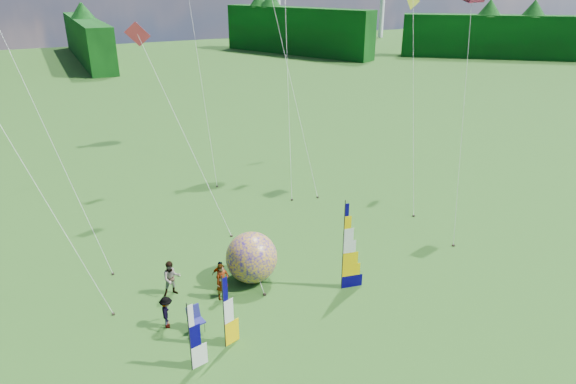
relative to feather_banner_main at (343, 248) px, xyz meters
name	(u,v)px	position (x,y,z in m)	size (l,w,h in m)	color
ground	(351,341)	(-1.71, -3.56, -2.29)	(220.00, 220.00, 0.00)	#3B832C
treeline_ring	(356,259)	(-1.71, -3.56, 1.71)	(210.00, 210.00, 8.00)	#0E5211
feather_banner_main	(343,248)	(0.00, 0.00, 0.00)	(1.24, 0.10, 4.58)	#050054
side_banner_left	(224,314)	(-6.58, -1.54, -0.64)	(0.93, 0.10, 3.31)	#FFC600
side_banner_far	(190,339)	(-8.20, -2.23, -0.80)	(0.89, 0.10, 2.98)	white
bol_inflatable	(252,257)	(-3.61, 2.69, -1.00)	(2.58, 2.58, 2.58)	#1F0B85
spectator_a	(222,282)	(-5.48, 1.83, -1.37)	(0.67, 0.44, 1.83)	#66594C
spectator_b	(171,278)	(-7.54, 3.20, -1.39)	(0.87, 0.43, 1.80)	#66594C
spectator_c	(167,312)	(-8.37, 0.86, -1.54)	(0.97, 0.36, 1.50)	#66594C
spectator_d	(221,276)	(-5.29, 2.58, -1.53)	(0.90, 0.37, 1.53)	#66594C
camp_chair	(196,320)	(-7.32, -0.01, -1.72)	(0.66, 0.66, 1.15)	navy
kite_whale	(287,54)	(4.88, 15.84, 6.72)	(4.12, 14.44, 18.01)	black
kite_rainbow_delta	(36,96)	(-11.83, 9.70, 6.49)	(7.99, 10.79, 17.56)	#D52646
kite_parafoil	(465,107)	(9.89, 3.25, 5.02)	(7.11, 8.14, 14.61)	#C31841
small_kite_red	(183,123)	(-4.22, 11.59, 3.79)	(5.22, 10.68, 12.16)	red
small_kite_orange	(288,78)	(4.52, 14.99, 5.18)	(5.97, 10.91, 14.94)	#D77A00
small_kite_yellow	(414,95)	(10.67, 8.57, 4.62)	(6.67, 9.59, 13.82)	yellow
small_kite_pink	(10,132)	(-13.07, 5.58, 5.91)	(7.82, 8.03, 16.40)	#F721A4
small_kite_green	(194,26)	(-0.79, 19.54, 8.55)	(2.77, 10.67, 21.68)	green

